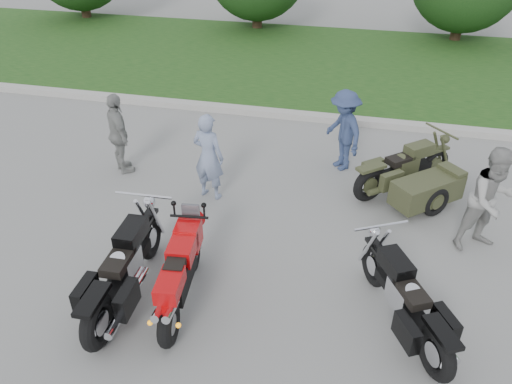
% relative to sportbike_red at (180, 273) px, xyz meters
% --- Properties ---
extents(ground, '(80.00, 80.00, 0.00)m').
position_rel_sportbike_red_xyz_m(ground, '(0.74, 0.41, -0.54)').
color(ground, gray).
rests_on(ground, ground).
extents(curb, '(60.00, 0.30, 0.15)m').
position_rel_sportbike_red_xyz_m(curb, '(0.74, 6.41, -0.47)').
color(curb, '#ADAAA3').
rests_on(curb, ground).
extents(grass_strip, '(60.00, 8.00, 0.14)m').
position_rel_sportbike_red_xyz_m(grass_strip, '(0.74, 10.56, -0.47)').
color(grass_strip, '#3D6322').
rests_on(grass_strip, ground).
extents(sportbike_red, '(0.48, 1.95, 0.93)m').
position_rel_sportbike_red_xyz_m(sportbike_red, '(0.00, 0.00, 0.00)').
color(sportbike_red, black).
rests_on(sportbike_red, ground).
extents(cruiser_left, '(0.46, 2.42, 0.93)m').
position_rel_sportbike_red_xyz_m(cruiser_left, '(-0.76, -0.10, -0.07)').
color(cruiser_left, black).
rests_on(cruiser_left, ground).
extents(cruiser_right, '(1.17, 2.02, 0.86)m').
position_rel_sportbike_red_xyz_m(cruiser_right, '(2.88, 0.25, -0.11)').
color(cruiser_right, black).
rests_on(cruiser_right, ground).
extents(cruiser_sidecar, '(1.90, 1.95, 0.85)m').
position_rel_sportbike_red_xyz_m(cruiser_sidecar, '(3.08, 3.34, -0.14)').
color(cruiser_sidecar, black).
rests_on(cruiser_sidecar, ground).
extents(person_stripe, '(0.65, 0.50, 1.59)m').
position_rel_sportbike_red_xyz_m(person_stripe, '(-0.47, 2.68, 0.25)').
color(person_stripe, '#8492B3').
rests_on(person_stripe, ground).
extents(person_grey, '(1.03, 0.96, 1.69)m').
position_rel_sportbike_red_xyz_m(person_grey, '(4.06, 2.27, 0.30)').
color(person_grey, '#9C9B97').
rests_on(person_grey, ground).
extents(person_denim, '(1.09, 1.18, 1.60)m').
position_rel_sportbike_red_xyz_m(person_denim, '(1.72, 4.27, 0.25)').
color(person_denim, navy).
rests_on(person_denim, ground).
extents(person_back, '(0.92, 0.94, 1.58)m').
position_rel_sportbike_red_xyz_m(person_back, '(-2.39, 3.14, 0.25)').
color(person_back, gray).
rests_on(person_back, ground).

